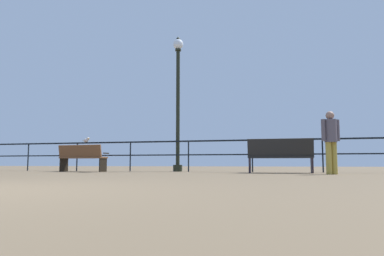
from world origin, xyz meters
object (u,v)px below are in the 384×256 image
object	(u,v)px
bench_near_left	(82,156)
bench_near_right	(280,154)
seagull_on_rail	(86,140)
person_by_bench	(331,138)
lamppost_center	(178,93)

from	to	relation	value
bench_near_left	bench_near_right	world-z (taller)	bench_near_right
bench_near_left	seagull_on_rail	world-z (taller)	seagull_on_rail
bench_near_right	person_by_bench	bearing A→B (deg)	-37.00
seagull_on_rail	bench_near_left	bearing A→B (deg)	-65.64
lamppost_center	person_by_bench	xyz separation A→B (m)	(4.64, -2.13, -1.78)
lamppost_center	seagull_on_rail	xyz separation A→B (m)	(-3.33, -0.26, -1.58)
bench_near_right	seagull_on_rail	bearing A→B (deg)	172.08
bench_near_right	lamppost_center	world-z (taller)	lamppost_center
bench_near_left	bench_near_right	xyz separation A→B (m)	(6.30, -0.02, 0.02)
lamppost_center	person_by_bench	world-z (taller)	lamppost_center
bench_near_left	bench_near_right	distance (m)	6.30
bench_near_left	seagull_on_rail	size ratio (longest dim) A/B	4.37
bench_near_left	person_by_bench	xyz separation A→B (m)	(7.55, -0.96, 0.39)
person_by_bench	seagull_on_rail	distance (m)	8.19
bench_near_right	seagull_on_rail	size ratio (longest dim) A/B	4.83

